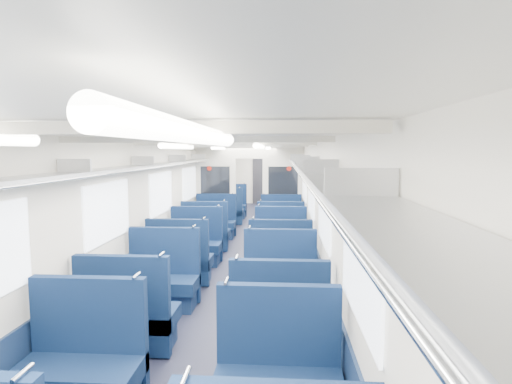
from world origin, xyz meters
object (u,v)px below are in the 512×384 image
bulkhead (249,188)px  seat_13 (280,264)px  seat_11 (280,285)px  seat_17 (281,235)px  seat_7 (278,382)px  seat_22 (231,207)px  seat_6 (83,369)px  seat_23 (281,208)px  seat_8 (128,320)px  seat_9 (279,326)px  seat_16 (206,235)px  end_door (262,180)px  seat_14 (196,246)px  seat_19 (281,225)px  seat_21 (281,213)px  seat_10 (162,282)px  seat_12 (180,263)px  seat_15 (281,246)px  seat_18 (215,224)px  seat_20 (226,213)px

bulkhead → seat_13: 4.06m
seat_11 → seat_17: same height
seat_7 → seat_22: bearing=99.4°
seat_6 → seat_23: (1.66, 9.99, 0.00)m
seat_11 → seat_17: size_ratio=1.00×
seat_8 → seat_9: bearing=-2.2°
seat_6 → seat_16: same height
end_door → seat_17: end_door is taller
seat_14 → seat_19: 2.87m
seat_8 → seat_19: 6.05m
bulkhead → seat_7: (0.83, -7.32, -0.88)m
end_door → seat_21: bearing=-80.3°
seat_9 → seat_16: bearing=109.8°
end_door → seat_7: (0.83, -13.78, -0.65)m
end_door → seat_10: 11.43m
seat_12 → seat_14: (0.00, 1.21, 0.00)m
end_door → seat_21: end_door is taller
seat_8 → seat_10: bearing=90.0°
seat_6 → seat_14: bearing=90.0°
seat_14 → seat_16: size_ratio=1.00×
seat_9 → seat_13: (0.00, 2.40, 0.00)m
seat_8 → seat_11: bearing=37.4°
seat_11 → seat_15: size_ratio=1.00×
seat_16 → seat_7: bearing=-73.6°
end_door → seat_15: size_ratio=1.75×
seat_19 → seat_21: (0.00, 2.00, 0.00)m
seat_9 → seat_18: (-1.66, 5.93, 0.00)m
end_door → seat_15: end_door is taller
seat_6 → seat_18: same height
seat_13 → seat_7: bearing=-90.0°
seat_16 → seat_8: bearing=-90.0°
seat_6 → seat_11: bearing=54.0°
seat_7 → seat_18: 7.16m
seat_19 → seat_7: bearing=-90.0°
end_door → seat_19: (0.83, -6.85, -0.65)m
seat_9 → seat_18: size_ratio=1.00×
seat_6 → seat_19: size_ratio=1.00×
seat_11 → seat_19: same height
bulkhead → seat_19: (0.83, -0.39, -0.88)m
seat_6 → seat_13: bearing=63.7°
seat_6 → seat_15: 4.90m
seat_15 → seat_22: bearing=107.2°
seat_11 → seat_21: (0.00, 6.56, 0.00)m
seat_19 → seat_23: same height
seat_12 → seat_13: 1.66m
end_door → seat_21: 4.96m
seat_7 → seat_19: 6.93m
seat_9 → seat_20: size_ratio=1.00×
seat_11 → seat_12: bearing=148.7°
seat_16 → seat_20: same height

